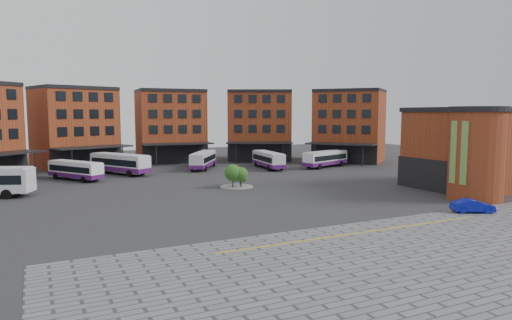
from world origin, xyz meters
name	(u,v)px	position (x,y,z in m)	size (l,w,h in m)	color
ground	(264,204)	(0.00, 0.00, 0.00)	(160.00, 160.00, 0.00)	#28282B
paving_zone	(439,261)	(2.00, -22.00, 0.01)	(50.00, 22.00, 0.02)	slate
yellow_line	(362,232)	(2.00, -14.00, 0.03)	(26.00, 0.15, 0.02)	gold
main_building	(142,128)	(-4.77, 38.25, 7.23)	(94.14, 42.48, 14.60)	maroon
east_building	(474,149)	(28.70, -3.06, 5.29)	(17.40, 15.40, 10.60)	maroon
tree_island	(238,175)	(2.02, 11.67, 1.64)	(4.40, 4.40, 3.16)	gray
bus_b	(75,170)	(-16.81, 28.34, 1.51)	(7.24, 9.56, 2.78)	white
bus_c	(120,163)	(-9.80, 32.12, 1.78)	(8.20, 11.41, 3.28)	silver
bus_d	(203,160)	(4.69, 32.91, 1.63)	(7.78, 10.32, 3.00)	silver
bus_e	(268,160)	(15.31, 28.39, 1.61)	(3.65, 10.74, 2.97)	silver
bus_f	(326,158)	(25.55, 25.41, 1.61)	(10.73, 5.81, 2.97)	silver
blue_car	(473,206)	(16.83, -12.69, 0.67)	(1.43, 4.09, 1.35)	#0C159C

